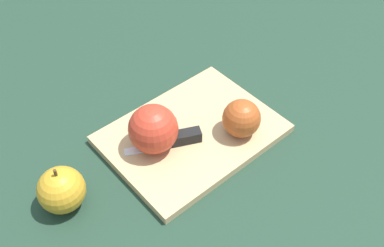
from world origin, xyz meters
name	(u,v)px	position (x,y,z in m)	size (l,w,h in m)	color
ground_plane	(192,137)	(0.00, 0.00, 0.00)	(4.00, 4.00, 0.00)	#1E3828
cutting_board	(192,134)	(0.00, 0.00, 0.01)	(0.34, 0.28, 0.02)	tan
apple_half_left	(241,118)	(-0.06, 0.07, 0.05)	(0.07, 0.07, 0.07)	#AD4C1E
apple_half_right	(153,129)	(0.07, -0.03, 0.06)	(0.09, 0.09, 0.09)	red
knife	(181,138)	(0.03, 0.00, 0.03)	(0.12, 0.10, 0.02)	silver
apple_whole	(61,190)	(0.24, -0.06, 0.04)	(0.08, 0.08, 0.09)	gold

